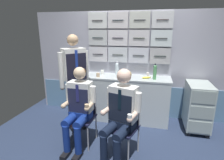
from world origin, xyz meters
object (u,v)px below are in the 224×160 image
(folding_chair_left, at_px, (83,111))
(folding_chair_right, at_px, (125,120))
(crew_member_right, at_px, (121,112))
(water_bottle_clear, at_px, (155,72))
(service_trolley, at_px, (197,106))
(coffee_cup_white, at_px, (102,72))
(crew_member_left, at_px, (79,105))
(crew_member_standing, at_px, (75,75))
(snack_banana, at_px, (146,78))

(folding_chair_left, xyz_separation_m, folding_chair_right, (0.71, -0.15, 0.00))
(crew_member_right, height_order, water_bottle_clear, crew_member_right)
(service_trolley, bearing_deg, coffee_cup_white, 173.43)
(crew_member_left, relative_size, coffee_cup_white, 14.28)
(folding_chair_right, height_order, crew_member_right, crew_member_right)
(folding_chair_right, xyz_separation_m, water_bottle_clear, (0.38, 0.97, 0.52))
(crew_member_right, xyz_separation_m, crew_member_standing, (-0.94, 0.64, 0.32))
(service_trolley, bearing_deg, snack_banana, 176.28)
(crew_member_right, bearing_deg, water_bottle_clear, 69.11)
(service_trolley, distance_m, coffee_cup_white, 1.91)
(folding_chair_left, xyz_separation_m, crew_member_right, (0.67, -0.30, 0.20))
(crew_member_left, xyz_separation_m, folding_chair_right, (0.72, 0.01, -0.17))
(crew_member_standing, bearing_deg, crew_member_right, -34.08)
(snack_banana, bearing_deg, water_bottle_clear, -6.67)
(folding_chair_right, bearing_deg, crew_member_left, -179.32)
(snack_banana, bearing_deg, coffee_cup_white, 170.50)
(folding_chair_left, distance_m, crew_member_right, 0.76)
(crew_member_standing, xyz_separation_m, water_bottle_clear, (1.37, 0.49, 0.01))
(crew_member_right, relative_size, water_bottle_clear, 4.40)
(coffee_cup_white, height_order, snack_banana, coffee_cup_white)
(crew_member_left, bearing_deg, folding_chair_right, 0.68)
(folding_chair_right, bearing_deg, crew_member_right, -106.33)
(crew_member_left, bearing_deg, snack_banana, 46.46)
(service_trolley, xyz_separation_m, crew_member_left, (-1.89, -0.94, 0.22))
(folding_chair_right, xyz_separation_m, snack_banana, (0.23, 0.99, 0.40))
(service_trolley, relative_size, folding_chair_left, 1.03)
(folding_chair_right, bearing_deg, water_bottle_clear, 68.42)
(water_bottle_clear, bearing_deg, coffee_cup_white, 170.90)
(folding_chair_left, bearing_deg, crew_member_standing, 129.47)
(folding_chair_left, xyz_separation_m, water_bottle_clear, (1.10, 0.82, 0.52))
(crew_member_right, relative_size, coffee_cup_white, 14.69)
(coffee_cup_white, bearing_deg, crew_member_left, -92.39)
(service_trolley, relative_size, folding_chair_right, 1.03)
(service_trolley, height_order, crew_member_standing, crew_member_standing)
(folding_chair_left, distance_m, crew_member_left, 0.24)
(folding_chair_left, relative_size, water_bottle_clear, 2.87)
(crew_member_standing, bearing_deg, snack_banana, 22.61)
(service_trolley, bearing_deg, folding_chair_left, -157.57)
(snack_banana, bearing_deg, crew_member_right, -103.61)
(crew_member_left, bearing_deg, crew_member_standing, 118.50)
(snack_banana, bearing_deg, crew_member_left, -133.54)
(folding_chair_left, distance_m, water_bottle_clear, 1.46)
(folding_chair_left, relative_size, snack_banana, 4.92)
(crew_member_right, bearing_deg, coffee_cup_white, 115.78)
(service_trolley, distance_m, folding_chair_left, 2.04)
(water_bottle_clear, xyz_separation_m, coffee_cup_white, (-1.05, 0.17, -0.09))
(folding_chair_left, relative_size, coffee_cup_white, 9.59)
(service_trolley, xyz_separation_m, snack_banana, (-0.94, 0.06, 0.45))
(crew_member_standing, distance_m, snack_banana, 1.32)
(crew_member_left, xyz_separation_m, crew_member_right, (0.67, -0.14, 0.02))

